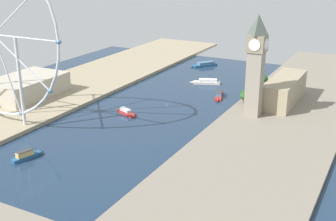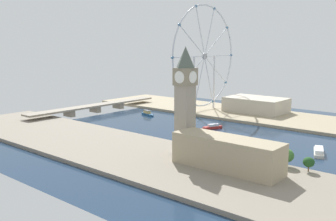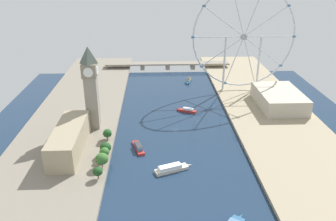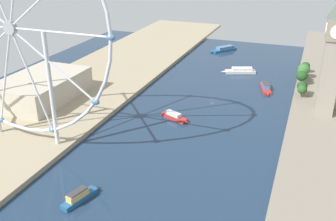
{
  "view_description": "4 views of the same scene",
  "coord_description": "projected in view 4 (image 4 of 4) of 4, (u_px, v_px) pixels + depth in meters",
  "views": [
    {
      "loc": [
        -171.91,
        324.05,
        122.37
      ],
      "look_at": [
        -19.49,
        34.67,
        6.79
      ],
      "focal_mm": 47.32,
      "sensor_mm": 36.0,
      "label": 1
    },
    {
      "loc": [
        -299.76,
        -170.38,
        83.05
      ],
      "look_at": [
        5.66,
        91.64,
        13.92
      ],
      "focal_mm": 41.61,
      "sensor_mm": 36.0,
      "label": 2
    },
    {
      "loc": [
        -19.06,
        -295.83,
        149.62
      ],
      "look_at": [
        -6.69,
        18.12,
        12.29
      ],
      "focal_mm": 36.57,
      "sensor_mm": 36.0,
      "label": 3
    },
    {
      "loc": [
        -64.87,
        264.61,
        111.99
      ],
      "look_at": [
        13.35,
        58.52,
        13.59
      ],
      "focal_mm": 41.53,
      "sensor_mm": 36.0,
      "label": 4
    }
  ],
  "objects": [
    {
      "name": "ferris_wheel",
      "position": [
        10.0,
        29.0,
        205.27
      ],
      "size": [
        124.64,
        3.2,
        126.21
      ],
      "color": "silver",
      "rests_on": "riverbank_right"
    },
    {
      "name": "riverside_hall",
      "position": [
        41.0,
        88.0,
        284.44
      ],
      "size": [
        44.81,
        68.48,
        16.87
      ],
      "primitive_type": "cube",
      "color": "#BCB29E",
      "rests_on": "riverbank_right"
    },
    {
      "name": "tour_boat_3",
      "position": [
        266.0,
        87.0,
        311.46
      ],
      "size": [
        12.27,
        28.5,
        5.16
      ],
      "rotation": [
        0.0,
        0.0,
        1.85
      ],
      "color": "#B22D28",
      "rests_on": "ground_plane"
    },
    {
      "name": "tour_boat_0",
      "position": [
        80.0,
        196.0,
        179.83
      ],
      "size": [
        9.69,
        22.71,
        5.96
      ],
      "rotation": [
        0.0,
        0.0,
        4.45
      ],
      "color": "#235684",
      "rests_on": "ground_plane"
    },
    {
      "name": "tree_row_embankment",
      "position": [
        303.0,
        75.0,
        314.78
      ],
      "size": [
        10.28,
        69.2,
        11.98
      ],
      "color": "#513823",
      "rests_on": "riverbank_left"
    },
    {
      "name": "clock_tower",
      "position": [
        333.0,
        55.0,
        246.62
      ],
      "size": [
        14.16,
        14.16,
        78.33
      ],
      "color": "gray",
      "rests_on": "riverbank_left"
    },
    {
      "name": "tour_boat_1",
      "position": [
        224.0,
        49.0,
        418.38
      ],
      "size": [
        24.74,
        30.5,
        4.9
      ],
      "rotation": [
        0.0,
        0.0,
        0.92
      ],
      "color": "#235684",
      "rests_on": "ground_plane"
    },
    {
      "name": "riverbank_right",
      "position": [
        94.0,
        82.0,
        324.97
      ],
      "size": [
        90.0,
        520.0,
        3.0
      ],
      "primitive_type": "cube",
      "color": "tan",
      "rests_on": "ground_plane"
    },
    {
      "name": "ground_plane",
      "position": [
        212.0,
        100.0,
        292.57
      ],
      "size": [
        373.74,
        373.74,
        0.0
      ],
      "primitive_type": "plane",
      "color": "#1E334C"
    },
    {
      "name": "tour_boat_4",
      "position": [
        240.0,
        71.0,
        349.97
      ],
      "size": [
        30.83,
        16.03,
        5.15
      ],
      "rotation": [
        0.0,
        0.0,
        0.36
      ],
      "color": "beige",
      "rests_on": "ground_plane"
    },
    {
      "name": "tour_boat_2",
      "position": [
        175.0,
        117.0,
        260.88
      ],
      "size": [
        22.84,
        12.65,
        4.65
      ],
      "rotation": [
        0.0,
        0.0,
        2.73
      ],
      "color": "#B22D28",
      "rests_on": "ground_plane"
    }
  ]
}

